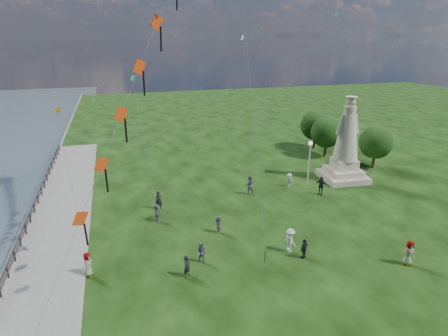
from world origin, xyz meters
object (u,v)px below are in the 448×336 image
object	(u,v)px
person_0	(187,266)
person_1	(202,253)
lamppost	(310,154)
person_11	(219,225)
person_4	(409,253)
person_2	(290,240)
person_10	(88,264)
person_6	(159,200)
person_9	(321,186)
person_3	(304,249)
statue	(346,149)
person_5	(157,213)
person_8	(289,180)
person_7	(249,185)

from	to	relation	value
person_0	person_1	xyz separation A→B (m)	(1.29, 1.28, -0.01)
lamppost	person_11	bearing A→B (deg)	-148.54
person_4	person_2	bearing A→B (deg)	145.49
lamppost	person_10	xyz separation A→B (m)	(-21.78, -10.35, -2.61)
lamppost	person_0	xyz separation A→B (m)	(-15.54, -12.34, -2.67)
person_6	person_9	world-z (taller)	person_9
person_1	person_3	xyz separation A→B (m)	(7.14, -1.50, -0.01)
statue	person_9	xyz separation A→B (m)	(-4.60, -3.09, -2.49)
person_3	person_5	bearing A→B (deg)	-72.90
statue	person_0	xyz separation A→B (m)	(-20.03, -12.60, -2.67)
person_3	person_6	bearing A→B (deg)	-81.06
person_9	person_3	bearing A→B (deg)	-77.84
statue	person_8	xyz separation A→B (m)	(-6.69, -0.31, -2.71)
person_2	person_4	distance (m)	8.10
person_3	person_11	size ratio (longest dim) A/B	1.04
person_3	person_6	size ratio (longest dim) A/B	0.87
person_10	person_11	distance (m)	10.28
person_1	person_3	distance (m)	7.30
person_3	person_0	bearing A→B (deg)	-31.40
person_8	person_6	bearing A→B (deg)	-121.18
person_10	person_5	bearing A→B (deg)	-23.46
person_4	person_10	bearing A→B (deg)	160.96
person_7	person_5	bearing A→B (deg)	34.52
person_2	person_11	distance (m)	5.95
person_2	person_7	bearing A→B (deg)	-19.32
person_0	person_2	bearing A→B (deg)	-38.03
person_6	person_9	xyz separation A→B (m)	(15.88, -1.31, 0.09)
lamppost	person_0	bearing A→B (deg)	-141.55
person_1	person_9	size ratio (longest dim) A/B	0.80
person_8	person_11	bearing A→B (deg)	-90.56
person_4	lamppost	bearing A→B (deg)	82.05
person_7	person_9	distance (m)	7.11
person_7	person_11	bearing A→B (deg)	68.54
person_4	person_9	bearing A→B (deg)	82.06
person_7	person_10	xyz separation A→B (m)	(-14.91, -9.74, -0.11)
person_7	person_8	xyz separation A→B (m)	(4.67, 0.55, -0.21)
person_9	person_5	bearing A→B (deg)	-128.50
lamppost	statue	bearing A→B (deg)	3.34
person_2	person_9	size ratio (longest dim) A/B	0.95
person_8	person_7	bearing A→B (deg)	-120.46
statue	person_7	world-z (taller)	statue
person_7	person_8	world-z (taller)	person_7
person_5	person_11	world-z (taller)	person_5
person_5	person_10	size ratio (longest dim) A/B	0.92
person_5	person_9	xyz separation A→B (m)	(16.32, 1.03, 0.18)
person_9	person_1	bearing A→B (deg)	-101.92
person_4	person_11	size ratio (longest dim) A/B	1.24
lamppost	person_6	world-z (taller)	lamppost
person_4	person_6	distance (m)	20.71
person_1	person_2	world-z (taller)	person_2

